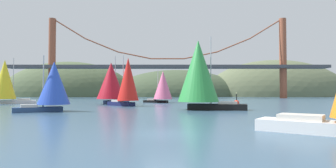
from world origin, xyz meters
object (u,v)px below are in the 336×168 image
object	(u,v)px
sailboat_crimson_sail	(112,82)
channel_buoy	(238,102)
sailboat_yellow_sail	(7,81)
sailboat_red_spinnaker	(129,81)
sailboat_pink_spinnaker	(164,86)
sailboat_green_sail	(200,73)
sailboat_blue_spinnaker	(54,84)

from	to	relation	value
sailboat_crimson_sail	channel_buoy	size ratio (longest dim) A/B	3.89
sailboat_yellow_sail	channel_buoy	xyz separation A→B (m)	(48.45, -1.72, -4.49)
sailboat_yellow_sail	channel_buoy	world-z (taller)	sailboat_yellow_sail
sailboat_yellow_sail	sailboat_crimson_sail	distance (m)	22.58
sailboat_yellow_sail	sailboat_red_spinnaker	size ratio (longest dim) A/B	1.07
sailboat_pink_spinnaker	sailboat_crimson_sail	bearing A→B (deg)	-147.12
sailboat_crimson_sail	sailboat_red_spinnaker	bearing A→B (deg)	-60.65
sailboat_crimson_sail	channel_buoy	bearing A→B (deg)	-1.95
sailboat_yellow_sail	sailboat_crimson_sail	world-z (taller)	sailboat_crimson_sail
sailboat_crimson_sail	channel_buoy	xyz separation A→B (m)	(25.89, -0.88, -4.31)
sailboat_pink_spinnaker	channel_buoy	bearing A→B (deg)	-26.72
sailboat_pink_spinnaker	sailboat_green_sail	bearing A→B (deg)	-76.97
sailboat_red_spinnaker	sailboat_crimson_sail	bearing A→B (deg)	119.35
sailboat_yellow_sail	sailboat_red_spinnaker	bearing A→B (deg)	-18.43
sailboat_blue_spinnaker	sailboat_pink_spinnaker	xyz separation A→B (m)	(13.59, 28.43, 0.50)
sailboat_yellow_sail	sailboat_crimson_sail	xyz separation A→B (m)	(22.56, -0.84, -0.18)
sailboat_pink_spinnaker	channel_buoy	world-z (taller)	sailboat_pink_spinnaker
sailboat_crimson_sail	channel_buoy	distance (m)	26.26
sailboat_blue_spinnaker	sailboat_yellow_sail	bearing A→B (deg)	131.06
sailboat_pink_spinnaker	sailboat_crimson_sail	world-z (taller)	sailboat_crimson_sail
sailboat_green_sail	sailboat_red_spinnaker	world-z (taller)	sailboat_green_sail
sailboat_red_spinnaker	sailboat_crimson_sail	distance (m)	9.43
channel_buoy	sailboat_pink_spinnaker	bearing A→B (deg)	153.28
sailboat_red_spinnaker	channel_buoy	size ratio (longest dim) A/B	3.47
sailboat_yellow_sail	channel_buoy	size ratio (longest dim) A/B	3.71
sailboat_pink_spinnaker	sailboat_red_spinnaker	world-z (taller)	sailboat_red_spinnaker
sailboat_green_sail	channel_buoy	size ratio (longest dim) A/B	3.93
sailboat_green_sail	sailboat_yellow_sail	world-z (taller)	sailboat_green_sail
sailboat_blue_spinnaker	sailboat_red_spinnaker	xyz separation A→B (m)	(7.64, 13.38, 1.06)
sailboat_blue_spinnaker	sailboat_crimson_sail	bearing A→B (deg)	82.05
sailboat_blue_spinnaker	channel_buoy	distance (m)	35.70
sailboat_green_sail	sailboat_blue_spinnaker	bearing A→B (deg)	-169.32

